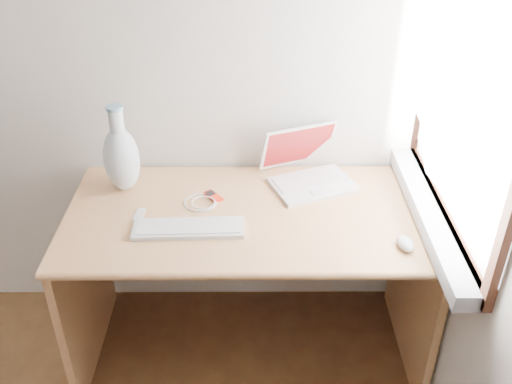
{
  "coord_description": "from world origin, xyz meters",
  "views": [
    {
      "loc": [
        1.05,
        -0.42,
        1.97
      ],
      "look_at": [
        1.06,
        1.35,
        0.85
      ],
      "focal_mm": 40.0,
      "sensor_mm": 36.0,
      "label": 1
    }
  ],
  "objects_px": {
    "desk": "(250,243)",
    "vase": "(121,157)",
    "external_keyboard": "(189,228)",
    "laptop": "(312,170)"
  },
  "relations": [
    {
      "from": "desk",
      "to": "vase",
      "type": "xyz_separation_m",
      "value": [
        -0.5,
        0.09,
        0.36
      ]
    },
    {
      "from": "desk",
      "to": "vase",
      "type": "distance_m",
      "value": 0.63
    },
    {
      "from": "laptop",
      "to": "external_keyboard",
      "type": "distance_m",
      "value": 0.59
    },
    {
      "from": "desk",
      "to": "laptop",
      "type": "relative_size",
      "value": 3.68
    },
    {
      "from": "laptop",
      "to": "external_keyboard",
      "type": "bearing_deg",
      "value": -165.78
    },
    {
      "from": "laptop",
      "to": "external_keyboard",
      "type": "xyz_separation_m",
      "value": [
        -0.48,
        -0.35,
        -0.04
      ]
    },
    {
      "from": "laptop",
      "to": "desk",
      "type": "bearing_deg",
      "value": -172.05
    },
    {
      "from": "external_keyboard",
      "to": "desk",
      "type": "bearing_deg",
      "value": 40.22
    },
    {
      "from": "laptop",
      "to": "vase",
      "type": "xyz_separation_m",
      "value": [
        -0.76,
        -0.06,
        0.1
      ]
    },
    {
      "from": "desk",
      "to": "external_keyboard",
      "type": "height_order",
      "value": "external_keyboard"
    }
  ]
}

